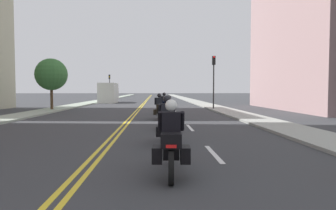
{
  "coord_description": "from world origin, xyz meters",
  "views": [
    {
      "loc": [
        1.61,
        -0.51,
        1.81
      ],
      "look_at": [
        2.18,
        13.59,
        1.12
      ],
      "focal_mm": 32.58,
      "sensor_mm": 36.0,
      "label": 1
    }
  ],
  "objects_px": {
    "motorcycle_4": "(164,106)",
    "parked_truck": "(109,94)",
    "motorcycle_1": "(167,125)",
    "street_tree_0": "(51,75)",
    "motorcycle_0": "(171,144)",
    "traffic_light_far": "(109,82)",
    "motorcycle_2": "(168,115)",
    "traffic_light_near": "(214,73)",
    "motorcycle_3": "(159,109)"
  },
  "relations": [
    {
      "from": "motorcycle_1",
      "to": "traffic_light_near",
      "type": "relative_size",
      "value": 0.45
    },
    {
      "from": "traffic_light_far",
      "to": "parked_truck",
      "type": "xyz_separation_m",
      "value": [
        1.8,
        -12.46,
        -1.95
      ]
    },
    {
      "from": "street_tree_0",
      "to": "motorcycle_4",
      "type": "bearing_deg",
      "value": -25.77
    },
    {
      "from": "motorcycle_0",
      "to": "street_tree_0",
      "type": "bearing_deg",
      "value": 117.37
    },
    {
      "from": "parked_truck",
      "to": "motorcycle_1",
      "type": "bearing_deg",
      "value": -78.25
    },
    {
      "from": "motorcycle_1",
      "to": "motorcycle_2",
      "type": "relative_size",
      "value": 1.05
    },
    {
      "from": "motorcycle_4",
      "to": "parked_truck",
      "type": "relative_size",
      "value": 0.33
    },
    {
      "from": "motorcycle_2",
      "to": "motorcycle_3",
      "type": "bearing_deg",
      "value": 97.05
    },
    {
      "from": "motorcycle_2",
      "to": "traffic_light_far",
      "type": "xyz_separation_m",
      "value": [
        -9.11,
        42.6,
        2.56
      ]
    },
    {
      "from": "motorcycle_3",
      "to": "parked_truck",
      "type": "bearing_deg",
      "value": 103.46
    },
    {
      "from": "motorcycle_3",
      "to": "street_tree_0",
      "type": "bearing_deg",
      "value": 135.64
    },
    {
      "from": "traffic_light_near",
      "to": "street_tree_0",
      "type": "xyz_separation_m",
      "value": [
        -14.51,
        -0.38,
        -0.21
      ]
    },
    {
      "from": "motorcycle_0",
      "to": "street_tree_0",
      "type": "height_order",
      "value": "street_tree_0"
    },
    {
      "from": "motorcycle_0",
      "to": "street_tree_0",
      "type": "xyz_separation_m",
      "value": [
        -9.54,
        20.93,
        2.51
      ]
    },
    {
      "from": "motorcycle_0",
      "to": "motorcycle_4",
      "type": "bearing_deg",
      "value": 91.79
    },
    {
      "from": "motorcycle_1",
      "to": "parked_truck",
      "type": "distance_m",
      "value": 34.88
    },
    {
      "from": "motorcycle_0",
      "to": "traffic_light_far",
      "type": "relative_size",
      "value": 0.49
    },
    {
      "from": "motorcycle_2",
      "to": "street_tree_0",
      "type": "bearing_deg",
      "value": 128.9
    },
    {
      "from": "motorcycle_2",
      "to": "street_tree_0",
      "type": "relative_size",
      "value": 0.46
    },
    {
      "from": "street_tree_0",
      "to": "parked_truck",
      "type": "height_order",
      "value": "street_tree_0"
    },
    {
      "from": "motorcycle_0",
      "to": "motorcycle_3",
      "type": "distance_m",
      "value": 12.25
    },
    {
      "from": "motorcycle_1",
      "to": "motorcycle_4",
      "type": "relative_size",
      "value": 1.01
    },
    {
      "from": "motorcycle_2",
      "to": "traffic_light_far",
      "type": "bearing_deg",
      "value": 104.53
    },
    {
      "from": "motorcycle_0",
      "to": "traffic_light_far",
      "type": "xyz_separation_m",
      "value": [
        -8.85,
        50.25,
        2.55
      ]
    },
    {
      "from": "motorcycle_2",
      "to": "motorcycle_4",
      "type": "relative_size",
      "value": 0.97
    },
    {
      "from": "motorcycle_0",
      "to": "motorcycle_4",
      "type": "xyz_separation_m",
      "value": [
        0.3,
        16.17,
        -0.02
      ]
    },
    {
      "from": "motorcycle_1",
      "to": "traffic_light_near",
      "type": "height_order",
      "value": "traffic_light_near"
    },
    {
      "from": "motorcycle_1",
      "to": "motorcycle_2",
      "type": "distance_m",
      "value": 4.01
    },
    {
      "from": "motorcycle_2",
      "to": "motorcycle_4",
      "type": "height_order",
      "value": "motorcycle_4"
    },
    {
      "from": "motorcycle_2",
      "to": "traffic_light_far",
      "type": "height_order",
      "value": "traffic_light_far"
    },
    {
      "from": "motorcycle_1",
      "to": "motorcycle_3",
      "type": "height_order",
      "value": "motorcycle_1"
    },
    {
      "from": "motorcycle_2",
      "to": "traffic_light_far",
      "type": "distance_m",
      "value": 43.64
    },
    {
      "from": "parked_truck",
      "to": "motorcycle_3",
      "type": "bearing_deg",
      "value": -74.8
    },
    {
      "from": "motorcycle_1",
      "to": "parked_truck",
      "type": "bearing_deg",
      "value": 100.65
    },
    {
      "from": "parked_truck",
      "to": "motorcycle_0",
      "type": "bearing_deg",
      "value": -79.44
    },
    {
      "from": "motorcycle_3",
      "to": "parked_truck",
      "type": "xyz_separation_m",
      "value": [
        -6.94,
        25.55,
        0.61
      ]
    },
    {
      "from": "motorcycle_0",
      "to": "motorcycle_1",
      "type": "bearing_deg",
      "value": 92.05
    },
    {
      "from": "street_tree_0",
      "to": "motorcycle_3",
      "type": "bearing_deg",
      "value": -42.62
    },
    {
      "from": "motorcycle_4",
      "to": "traffic_light_far",
      "type": "distance_m",
      "value": 35.38
    },
    {
      "from": "motorcycle_3",
      "to": "traffic_light_near",
      "type": "relative_size",
      "value": 0.46
    },
    {
      "from": "motorcycle_0",
      "to": "motorcycle_2",
      "type": "bearing_deg",
      "value": 90.89
    },
    {
      "from": "motorcycle_1",
      "to": "traffic_light_near",
      "type": "bearing_deg",
      "value": 73.32
    },
    {
      "from": "motorcycle_0",
      "to": "traffic_light_near",
      "type": "height_order",
      "value": "traffic_light_near"
    },
    {
      "from": "traffic_light_near",
      "to": "street_tree_0",
      "type": "relative_size",
      "value": 1.07
    },
    {
      "from": "motorcycle_2",
      "to": "motorcycle_3",
      "type": "xyz_separation_m",
      "value": [
        -0.37,
        4.59,
        -0.0
      ]
    },
    {
      "from": "motorcycle_4",
      "to": "traffic_light_near",
      "type": "relative_size",
      "value": 0.44
    },
    {
      "from": "motorcycle_3",
      "to": "street_tree_0",
      "type": "xyz_separation_m",
      "value": [
        -9.43,
        8.68,
        2.53
      ]
    },
    {
      "from": "motorcycle_3",
      "to": "motorcycle_1",
      "type": "bearing_deg",
      "value": -90.7
    },
    {
      "from": "motorcycle_1",
      "to": "street_tree_0",
      "type": "distance_m",
      "value": 19.92
    },
    {
      "from": "traffic_light_far",
      "to": "motorcycle_4",
      "type": "bearing_deg",
      "value": -74.97
    }
  ]
}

